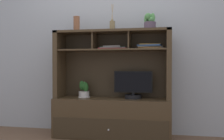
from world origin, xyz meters
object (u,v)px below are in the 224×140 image
ceramic_vase (77,24)px  tv_monitor (133,87)px  potted_orchid (84,90)px  potted_succulent (150,22)px  media_console (112,105)px  magazine_stack_centre (113,48)px  diffuser_bottle (112,26)px  magazine_stack_left (150,47)px

ceramic_vase → tv_monitor: bearing=-0.2°
potted_orchid → potted_succulent: (0.86, -0.05, 0.86)m
potted_succulent → ceramic_vase: ceramic_vase is taller
media_console → magazine_stack_centre: bearing=-16.4°
magazine_stack_centre → potted_orchid: bearing=177.4°
tv_monitor → ceramic_vase: (-0.75, 0.00, 0.82)m
diffuser_bottle → potted_succulent: diffuser_bottle is taller
tv_monitor → magazine_stack_left: (0.21, 0.02, 0.51)m
tv_monitor → potted_orchid: (-0.65, 0.00, -0.06)m
media_console → magazine_stack_left: size_ratio=4.08×
tv_monitor → potted_orchid: bearing=179.6°
magazine_stack_left → magazine_stack_centre: bearing=-175.8°
potted_orchid → magazine_stack_left: magazine_stack_left is taller
potted_orchid → diffuser_bottle: (0.38, -0.00, 0.84)m
magazine_stack_left → potted_succulent: 0.30m
tv_monitor → potted_succulent: 0.83m
potted_succulent → tv_monitor: bearing=168.3°
media_console → magazine_stack_centre: media_console is taller
potted_orchid → magazine_stack_centre: (0.39, -0.02, 0.55)m
magazine_stack_left → diffuser_bottle: 0.55m
magazine_stack_centre → ceramic_vase: bearing=178.1°
potted_orchid → magazine_stack_centre: size_ratio=0.57×
diffuser_bottle → potted_orchid: bearing=179.5°
magazine_stack_centre → potted_succulent: (0.47, -0.03, 0.31)m
magazine_stack_left → diffuser_bottle: size_ratio=1.06×
potted_succulent → diffuser_bottle: bearing=174.7°
tv_monitor → magazine_stack_centre: magazine_stack_centre is taller
diffuser_bottle → potted_succulent: size_ratio=1.69×
tv_monitor → potted_orchid: size_ratio=2.26×
media_console → diffuser_bottle: 1.02m
potted_orchid → magazine_stack_left: bearing=1.2°
potted_orchid → ceramic_vase: size_ratio=1.06×
magazine_stack_centre → diffuser_bottle: size_ratio=1.11×
potted_succulent → media_console: bearing=176.2°
magazine_stack_centre → potted_succulent: 0.57m
tv_monitor → diffuser_bottle: bearing=179.8°
potted_orchid → magazine_stack_centre: 0.67m
tv_monitor → magazine_stack_centre: (-0.26, -0.01, 0.50)m
tv_monitor → potted_succulent: (0.21, -0.04, 0.80)m
media_console → potted_orchid: 0.42m
potted_succulent → ceramic_vase: bearing=177.3°
diffuser_bottle → ceramic_vase: diffuser_bottle is taller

